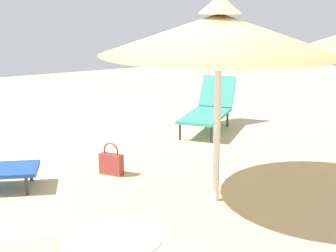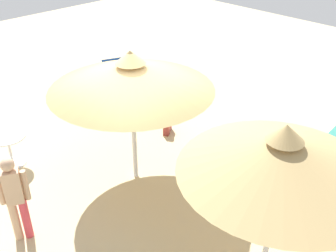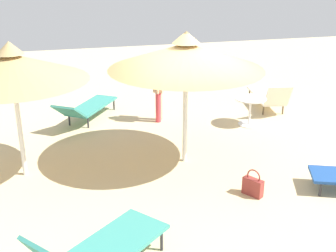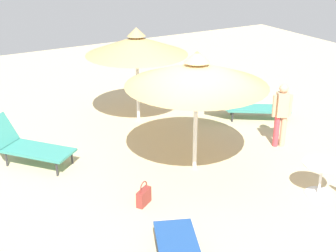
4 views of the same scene
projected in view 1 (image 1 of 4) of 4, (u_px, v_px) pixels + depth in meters
ground at (202, 202)px, 6.48m from camera, size 24.00×24.00×0.10m
parasol_umbrella_edge at (219, 34)px, 5.89m from camera, size 2.86×2.86×2.54m
lounge_chair_center at (209, 108)px, 9.78m from camera, size 1.74×1.89×0.97m
handbag at (111, 163)px, 7.31m from camera, size 0.37×0.30×0.48m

